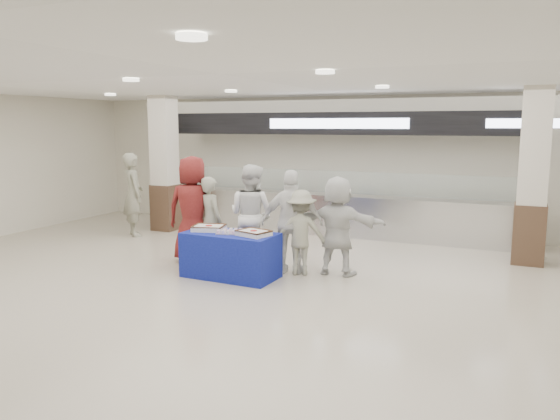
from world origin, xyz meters
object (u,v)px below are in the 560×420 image
at_px(civilian_maroon, 193,209).
at_px(civilian_white, 338,226).
at_px(soldier_a, 210,220).
at_px(sheet_cake_left, 209,227).
at_px(cupcake_tray, 230,231).
at_px(sheet_cake_right, 254,232).
at_px(chef_tall, 251,215).
at_px(soldier_b, 300,232).
at_px(chef_short, 292,222).
at_px(display_table, 231,255).
at_px(soldier_bg, 133,195).

height_order(civilian_maroon, civilian_white, civilian_maroon).
xyz_separation_m(soldier_a, civilian_white, (2.38, 0.19, 0.05)).
relative_size(sheet_cake_left, cupcake_tray, 1.23).
xyz_separation_m(sheet_cake_right, soldier_a, (-1.25, 0.72, -0.00)).
height_order(chef_tall, soldier_b, chef_tall).
distance_m(cupcake_tray, soldier_a, 1.08).
height_order(cupcake_tray, soldier_a, soldier_a).
bearing_deg(sheet_cake_left, chef_short, 25.02).
bearing_deg(soldier_b, sheet_cake_right, 31.12).
height_order(soldier_a, chef_short, chef_short).
bearing_deg(sheet_cake_left, civilian_maroon, 139.25).
xyz_separation_m(display_table, civilian_maroon, (-1.15, 0.66, 0.61)).
bearing_deg(sheet_cake_left, sheet_cake_right, -4.80).
xyz_separation_m(sheet_cake_left, soldier_bg, (-3.28, 2.10, 0.15)).
xyz_separation_m(sheet_cake_right, chef_short, (0.39, 0.67, 0.09)).
bearing_deg(soldier_bg, cupcake_tray, -172.12).
relative_size(chef_tall, soldier_bg, 0.96).
distance_m(sheet_cake_right, civilian_maroon, 1.75).
xyz_separation_m(civilian_maroon, civilian_white, (2.73, 0.22, -0.14)).
bearing_deg(soldier_b, soldier_a, -21.51).
xyz_separation_m(cupcake_tray, chef_short, (0.84, 0.67, 0.11)).
xyz_separation_m(sheet_cake_left, soldier_a, (-0.36, 0.64, -0.00)).
bearing_deg(soldier_a, sheet_cake_left, 143.63).
bearing_deg(display_table, sheet_cake_right, -1.60).
bearing_deg(soldier_a, chef_tall, -139.94).
distance_m(soldier_a, soldier_bg, 3.27).
relative_size(chef_tall, soldier_b, 1.26).
xyz_separation_m(soldier_a, soldier_b, (1.79, -0.05, -0.07)).
height_order(sheet_cake_left, soldier_bg, soldier_bg).
xyz_separation_m(chef_tall, soldier_bg, (-3.65, 1.25, 0.03)).
height_order(sheet_cake_right, chef_tall, chef_tall).
xyz_separation_m(sheet_cake_left, civilian_white, (2.01, 0.83, 0.04)).
bearing_deg(sheet_cake_right, civilian_maroon, 156.71).
distance_m(sheet_cake_left, soldier_b, 1.55).
xyz_separation_m(soldier_a, chef_tall, (0.74, 0.21, 0.11)).
xyz_separation_m(display_table, chef_tall, (-0.06, 0.89, 0.54)).
relative_size(display_table, soldier_a, 0.97).
distance_m(sheet_cake_right, soldier_a, 1.44).
height_order(soldier_a, soldier_b, soldier_a).
bearing_deg(soldier_bg, soldier_a, -168.31).
xyz_separation_m(display_table, cupcake_tray, (0.00, -0.03, 0.41)).
bearing_deg(soldier_bg, sheet_cake_left, -174.43).
bearing_deg(sheet_cake_left, cupcake_tray, -9.68).
height_order(display_table, civilian_white, civilian_white).
bearing_deg(soldier_a, civilian_white, -151.14).
distance_m(sheet_cake_left, cupcake_tray, 0.45).
xyz_separation_m(sheet_cake_right, cupcake_tray, (-0.45, -0.00, -0.02)).
xyz_separation_m(cupcake_tray, soldier_bg, (-3.72, 2.18, 0.16)).
relative_size(civilian_maroon, chef_short, 1.10).
bearing_deg(civilian_maroon, soldier_a, 171.00).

